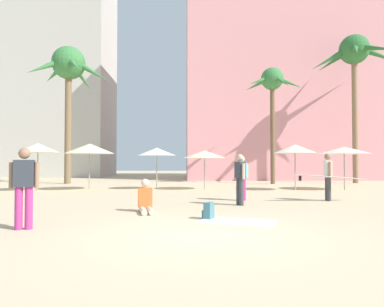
# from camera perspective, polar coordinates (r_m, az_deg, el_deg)

# --- Properties ---
(ground) EXTENTS (120.00, 120.00, 0.00)m
(ground) POSITION_cam_1_polar(r_m,az_deg,el_deg) (7.07, 1.59, -13.04)
(ground) COLOR #C6B28C
(hotel_pink) EXTENTS (17.26, 10.76, 19.66)m
(hotel_pink) POSITION_cam_1_polar(r_m,az_deg,el_deg) (35.83, 13.44, 12.06)
(hotel_pink) COLOR pink
(hotel_pink) RESTS_ON ground
(hotel_tower_gray) EXTENTS (13.09, 8.32, 31.21)m
(hotel_tower_gray) POSITION_cam_1_polar(r_m,az_deg,el_deg) (43.79, -21.86, 17.45)
(hotel_tower_gray) COLOR #BCB7AD
(hotel_tower_gray) RESTS_ON ground
(palm_tree_far_left) EXTENTS (5.44, 5.71, 9.52)m
(palm_tree_far_left) POSITION_cam_1_polar(r_m,az_deg,el_deg) (26.68, -19.19, 12.50)
(palm_tree_far_left) COLOR brown
(palm_tree_far_left) RESTS_ON ground
(palm_tree_left) EXTENTS (6.58, 6.41, 10.64)m
(palm_tree_left) POSITION_cam_1_polar(r_m,az_deg,el_deg) (28.80, 24.63, 13.77)
(palm_tree_left) COLOR #896B4C
(palm_tree_left) RESTS_ON ground
(palm_tree_center) EXTENTS (3.98, 4.03, 8.03)m
(palm_tree_center) POSITION_cam_1_polar(r_m,az_deg,el_deg) (25.52, 12.75, 10.51)
(palm_tree_center) COLOR brown
(palm_tree_center) RESTS_ON ground
(cafe_umbrella_0) EXTENTS (2.76, 2.76, 2.29)m
(cafe_umbrella_0) POSITION_cam_1_polar(r_m,az_deg,el_deg) (20.47, 23.25, 0.47)
(cafe_umbrella_0) COLOR gray
(cafe_umbrella_0) RESTS_ON ground
(cafe_umbrella_1) EXTENTS (2.64, 2.64, 2.46)m
(cafe_umbrella_1) POSITION_cam_1_polar(r_m,az_deg,el_deg) (19.77, -16.12, 0.76)
(cafe_umbrella_1) COLOR gray
(cafe_umbrella_1) RESTS_ON ground
(cafe_umbrella_2) EXTENTS (2.10, 2.10, 2.25)m
(cafe_umbrella_2) POSITION_cam_1_polar(r_m,az_deg,el_deg) (19.48, -5.68, 0.29)
(cafe_umbrella_2) COLOR gray
(cafe_umbrella_2) RESTS_ON ground
(cafe_umbrella_3) EXTENTS (2.23, 2.23, 2.39)m
(cafe_umbrella_3) POSITION_cam_1_polar(r_m,az_deg,el_deg) (19.23, 16.22, 0.72)
(cafe_umbrella_3) COLOR gray
(cafe_umbrella_3) RESTS_ON ground
(cafe_umbrella_4) EXTENTS (2.34, 2.34, 2.10)m
(cafe_umbrella_4) POSITION_cam_1_polar(r_m,az_deg,el_deg) (19.14, 2.02, -0.13)
(cafe_umbrella_4) COLOR gray
(cafe_umbrella_4) RESTS_ON ground
(cafe_umbrella_5) EXTENTS (2.17, 2.17, 2.44)m
(cafe_umbrella_5) POSITION_cam_1_polar(r_m,az_deg,el_deg) (19.88, -23.52, 0.83)
(cafe_umbrella_5) COLOR gray
(cafe_umbrella_5) RESTS_ON ground
(beach_towel) EXTENTS (2.03, 1.58, 0.01)m
(beach_towel) POSITION_cam_1_polar(r_m,az_deg,el_deg) (8.74, 7.31, -10.77)
(beach_towel) COLOR white
(beach_towel) RESTS_ON ground
(backpack) EXTENTS (0.33, 0.35, 0.42)m
(backpack) POSITION_cam_1_polar(r_m,az_deg,el_deg) (9.07, 2.67, -9.21)
(backpack) COLOR #40717A
(backpack) RESTS_ON ground
(person_mid_center) EXTENTS (2.92, 0.82, 1.77)m
(person_mid_center) POSITION_cam_1_polar(r_m,az_deg,el_deg) (14.18, 21.16, -3.33)
(person_mid_center) COLOR #3D3D42
(person_mid_center) RESTS_ON ground
(person_mid_left) EXTENTS (0.61, 0.30, 1.74)m
(person_mid_left) POSITION_cam_1_polar(r_m,az_deg,el_deg) (8.38, -25.38, -4.51)
(person_mid_left) COLOR #B7337F
(person_mid_left) RESTS_ON ground
(person_near_right) EXTENTS (0.57, 1.04, 0.95)m
(person_near_right) POSITION_cam_1_polar(r_m,az_deg,el_deg) (10.35, -7.45, -7.56)
(person_near_right) COLOR beige
(person_near_right) RESTS_ON ground
(person_mid_right) EXTENTS (0.33, 0.60, 1.72)m
(person_mid_right) POSITION_cam_1_polar(r_m,az_deg,el_deg) (12.05, 7.71, -3.77)
(person_mid_right) COLOR #3D3D42
(person_mid_right) RESTS_ON ground
(person_near_left) EXTENTS (0.58, 0.38, 1.69)m
(person_near_left) POSITION_cam_1_polar(r_m,az_deg,el_deg) (13.54, 7.97, -3.61)
(person_near_left) COLOR #B7337F
(person_near_left) RESTS_ON ground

